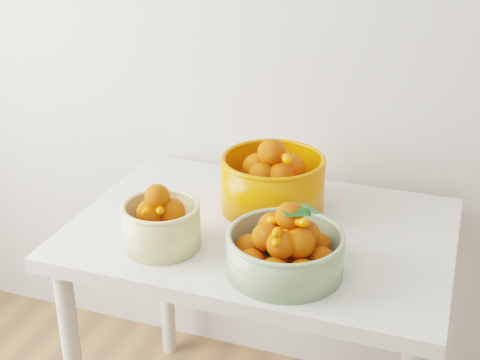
% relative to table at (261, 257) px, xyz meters
% --- Properties ---
extents(table, '(1.00, 0.70, 0.75)m').
position_rel_table_xyz_m(table, '(0.00, 0.00, 0.00)').
color(table, silver).
rests_on(table, ground).
extents(bowl_cream, '(0.25, 0.25, 0.17)m').
position_rel_table_xyz_m(bowl_cream, '(-0.21, -0.18, 0.16)').
color(bowl_cream, '#CCC079').
rests_on(bowl_cream, table).
extents(bowl_green, '(0.32, 0.32, 0.18)m').
position_rel_table_xyz_m(bowl_green, '(0.12, -0.19, 0.16)').
color(bowl_green, gray).
rests_on(bowl_green, table).
extents(bowl_orange, '(0.33, 0.33, 0.21)m').
position_rel_table_xyz_m(bowl_orange, '(-0.00, 0.11, 0.18)').
color(bowl_orange, '#DF5D02').
rests_on(bowl_orange, table).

